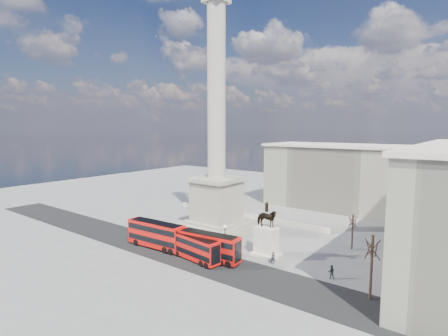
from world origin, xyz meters
The scene contains 15 objects.
ground centered at (0.00, 0.00, 0.00)m, with size 180.00×180.00×0.00m, color gray.
asphalt_road centered at (5.00, -10.00, 0.00)m, with size 120.00×9.00×0.01m, color black.
nelsons_column centered at (0.00, 5.00, 12.92)m, with size 14.00×14.00×49.85m.
balustrade_wall centered at (0.00, 16.00, 0.55)m, with size 40.00×0.60×1.10m, color beige.
building_northeast centered at (20.00, 40.00, 8.32)m, with size 51.00×17.00×16.60m.
red_bus_a centered at (-1.28, -10.33, 2.43)m, with size 11.54×3.31×4.63m.
red_bus_b centered at (7.96, -10.48, 2.05)m, with size 9.82×3.44×3.90m.
red_bus_c centered at (9.63, -9.04, 2.28)m, with size 10.92×3.55×4.35m.
victorian_lamp centered at (12.01, -7.96, 3.46)m, with size 0.50×0.50×5.87m.
equestrian_statue centered at (15.91, -1.95, 3.17)m, with size 4.38×3.28×9.01m.
bare_tree_near centered at (33.54, -6.88, 6.71)m, with size 1.95×1.95×8.52m.
bare_tree_mid centered at (26.13, 9.75, 5.12)m, with size 1.71×1.71×6.50m.
pedestrian_walking centered at (18.56, -4.27, 0.93)m, with size 0.68×0.45×1.87m, color #232929.
pedestrian_standing centered at (27.58, -3.96, 0.97)m, with size 0.94×0.73×1.94m, color #232929.
pedestrian_crossing centered at (4.51, -5.31, 0.75)m, with size 0.88×0.37×1.51m, color #232929.
Camera 1 is at (44.03, -50.07, 20.99)m, focal length 28.00 mm.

